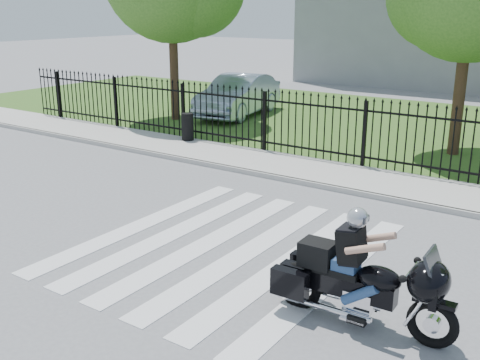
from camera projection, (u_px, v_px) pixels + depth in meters
The scene contains 9 objects.
ground at pixel (227, 248), 9.82m from camera, with size 120.00×120.00×0.00m, color slate.
crosswalk at pixel (227, 248), 9.82m from camera, with size 5.00×5.50×0.01m, color silver, non-canonical shape.
sidewalk at pixel (346, 177), 13.74m from camera, with size 40.00×2.00×0.12m, color #ADAAA3.
curb at pixel (328, 187), 12.95m from camera, with size 40.00×0.12×0.12m, color #ADAAA3.
grass_strip at pixel (431, 130), 19.27m from camera, with size 40.00×12.00×0.02m, color #345D1F.
iron_fence at pixel (364, 136), 14.28m from camera, with size 26.00×0.04×1.80m.
motorcycle_rider at pixel (357, 277), 7.29m from camera, with size 2.50×0.77×1.65m.
parked_car at pixel (238, 95), 21.61m from camera, with size 1.65×4.73×1.56m, color #A1B3CB.
litter_bin at pixel (188, 127), 17.18m from camera, with size 0.37×0.37×0.83m, color black.
Camera 1 is at (5.31, -7.31, 4.02)m, focal length 42.00 mm.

